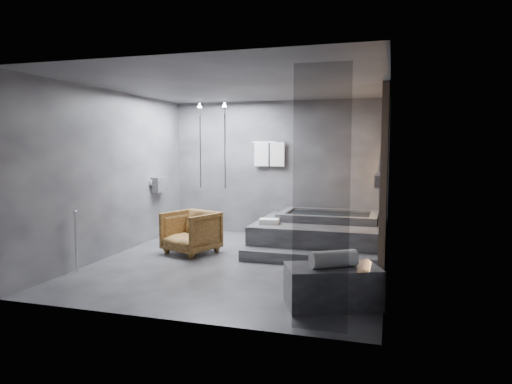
% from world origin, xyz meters
% --- Properties ---
extents(room, '(5.00, 5.04, 2.82)m').
position_xyz_m(room, '(0.40, 0.24, 1.73)').
color(room, '#2C2C2E').
rests_on(room, ground).
extents(tub_deck, '(2.20, 2.00, 0.50)m').
position_xyz_m(tub_deck, '(1.05, 1.45, 0.25)').
color(tub_deck, '#303133').
rests_on(tub_deck, ground).
extents(tub_step, '(2.20, 0.36, 0.18)m').
position_xyz_m(tub_step, '(1.05, 0.27, 0.09)').
color(tub_step, '#303133').
rests_on(tub_step, ground).
extents(concrete_bench, '(1.20, 0.94, 0.48)m').
position_xyz_m(concrete_bench, '(1.67, -1.57, 0.24)').
color(concrete_bench, '#2F2F31').
rests_on(concrete_bench, ground).
extents(driftwood_chair, '(1.04, 1.05, 0.74)m').
position_xyz_m(driftwood_chair, '(-1.03, 0.41, 0.37)').
color(driftwood_chair, '#452B11').
rests_on(driftwood_chair, ground).
extents(rolled_towel, '(0.57, 0.45, 0.20)m').
position_xyz_m(rolled_towel, '(1.68, -1.62, 0.58)').
color(rolled_towel, white).
rests_on(rolled_towel, concrete_bench).
extents(deck_towel, '(0.36, 0.29, 0.09)m').
position_xyz_m(deck_towel, '(0.25, 0.90, 0.54)').
color(deck_towel, white).
rests_on(deck_towel, tub_deck).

